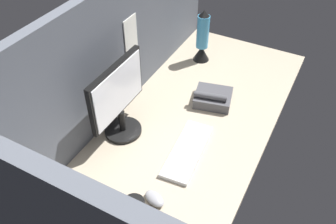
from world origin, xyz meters
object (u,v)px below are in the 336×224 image
object	(u,v)px
monitor	(118,98)
mouse	(155,199)
mug_black_travel	(135,212)
keyboard	(187,151)
lava_lamp	(202,40)
desk_phone	(213,98)

from	to	relation	value
monitor	mouse	world-z (taller)	monitor
mug_black_travel	keyboard	bearing A→B (deg)	-3.25
lava_lamp	desk_phone	distance (cm)	42.78
keyboard	desk_phone	bearing A→B (deg)	0.19
monitor	mug_black_travel	bearing A→B (deg)	-140.50
mug_black_travel	desk_phone	size ratio (longest dim) A/B	0.56
monitor	lava_lamp	xyz separation A→B (cm)	(75.95, -8.23, -7.11)
monitor	mug_black_travel	xyz separation A→B (cm)	(-38.68, -31.89, -14.57)
mouse	desk_phone	size ratio (longest dim) A/B	0.43
mouse	mug_black_travel	bearing A→B (deg)	-172.35
monitor	lava_lamp	world-z (taller)	monitor
monitor	keyboard	xyz separation A→B (cm)	(2.63, -34.24, -19.88)
keyboard	mug_black_travel	size ratio (longest dim) A/B	2.93
monitor	desk_phone	world-z (taller)	monitor
monitor	mug_black_travel	world-z (taller)	monitor
lava_lamp	desk_phone	xyz separation A→B (cm)	(-34.90, -22.36, -10.58)
mouse	lava_lamp	world-z (taller)	lava_lamp
mug_black_travel	lava_lamp	bearing A→B (deg)	11.66
monitor	lava_lamp	bearing A→B (deg)	-6.19
lava_lamp	desk_phone	world-z (taller)	lava_lamp
keyboard	lava_lamp	bearing A→B (deg)	14.29
mug_black_travel	desk_phone	world-z (taller)	mug_black_travel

